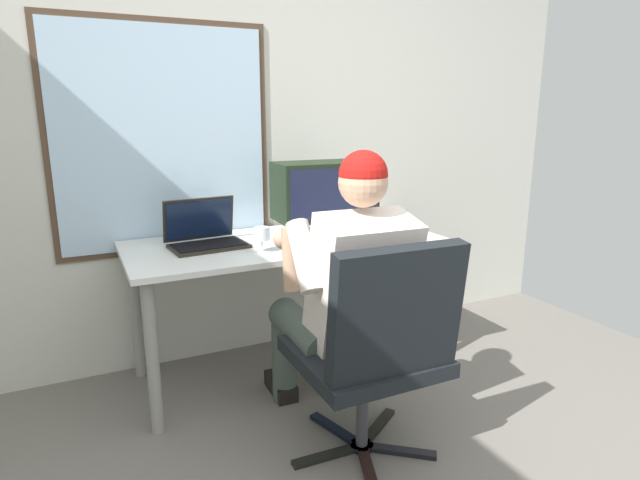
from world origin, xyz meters
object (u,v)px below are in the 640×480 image
office_chair (378,343)px  person_seated (346,292)px  laptop (204,233)px  wine_glass (262,235)px  cd_case (392,234)px  desk (285,258)px  crt_monitor (318,192)px  desk_speaker (371,209)px

office_chair → person_seated: bearing=88.3°
person_seated → laptop: person_seated is taller
wine_glass → cd_case: (0.75, 0.03, -0.08)m
laptop → wine_glass: bearing=-49.0°
office_chair → person_seated: size_ratio=0.76×
desk → crt_monitor: size_ratio=3.54×
office_chair → desk_speaker: bearing=60.6°
person_seated → crt_monitor: (0.16, 0.62, 0.33)m
office_chair → cd_case: 0.95m
desk_speaker → desk: bearing=-166.7°
desk → wine_glass: 0.31m
laptop → person_seated: bearing=-58.2°
desk → desk_speaker: bearing=13.3°
person_seated → desk: bearing=92.8°
office_chair → wine_glass: bearing=105.9°
office_chair → cd_case: size_ratio=5.37×
wine_glass → office_chair: bearing=-74.1°
person_seated → desk_speaker: size_ratio=6.82×
desk → person_seated: person_seated is taller
laptop → wine_glass: 0.33m
crt_monitor → desk_speaker: (0.41, 0.14, -0.15)m
person_seated → cd_case: (0.54, 0.47, 0.10)m
desk_speaker → wine_glass: bearing=-158.1°
office_chair → crt_monitor: size_ratio=2.09×
cd_case → office_chair: bearing=-126.2°
person_seated → laptop: bearing=121.8°
person_seated → office_chair: bearing=-91.7°
crt_monitor → desk: bearing=-179.1°
person_seated → crt_monitor: size_ratio=2.77×
wine_glass → person_seated: bearing=-64.4°
crt_monitor → office_chair: bearing=-100.8°
office_chair → laptop: size_ratio=2.45×
person_seated → wine_glass: person_seated is taller
desk → person_seated: (0.03, -0.61, 0.00)m
crt_monitor → desk_speaker: bearing=18.8°
desk → crt_monitor: crt_monitor is taller
desk → cd_case: bearing=-14.2°
desk → person_seated: bearing=-87.2°
office_chair → desk_speaker: size_ratio=5.15×
person_seated → laptop: 0.82m
desk → person_seated: size_ratio=1.28×
desk → desk_speaker: 0.65m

